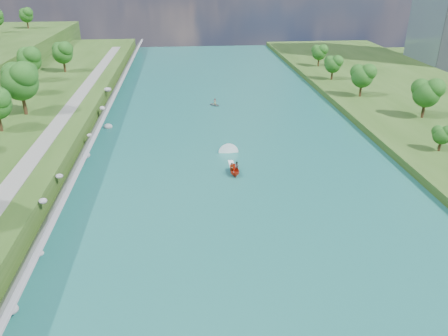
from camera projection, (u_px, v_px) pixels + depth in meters
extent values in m
plane|color=#2D5119|center=(254.00, 225.00, 57.11)|extent=(260.00, 260.00, 0.00)
cube|color=#175A53|center=(236.00, 162.00, 75.15)|extent=(55.00, 240.00, 0.10)
cube|color=slate|center=(81.00, 159.00, 72.19)|extent=(3.54, 236.00, 4.05)
ellipsoid|color=gray|center=(12.00, 309.00, 41.23)|extent=(1.12, 1.22, 0.85)
ellipsoid|color=gray|center=(40.00, 253.00, 49.49)|extent=(0.91, 0.84, 0.55)
ellipsoid|color=gray|center=(43.00, 201.00, 55.49)|extent=(1.07, 1.09, 0.73)
ellipsoid|color=gray|center=(59.00, 176.00, 63.09)|extent=(1.12, 1.02, 0.62)
ellipsoid|color=gray|center=(86.00, 155.00, 74.13)|extent=(1.46, 1.63, 0.88)
ellipsoid|color=gray|center=(90.00, 135.00, 80.78)|extent=(1.07, 0.97, 0.68)
ellipsoid|color=gray|center=(108.00, 127.00, 91.13)|extent=(1.86, 1.84, 1.24)
ellipsoid|color=gray|center=(102.00, 108.00, 95.38)|extent=(1.19, 1.54, 0.93)
ellipsoid|color=gray|center=(108.00, 90.00, 106.21)|extent=(1.81, 1.87, 1.03)
cube|color=gray|center=(38.00, 150.00, 70.88)|extent=(3.00, 200.00, 0.10)
ellipsoid|color=#204F15|center=(20.00, 84.00, 85.61)|extent=(7.50, 7.50, 12.50)
ellipsoid|color=#204F15|center=(27.00, 76.00, 99.79)|extent=(5.22, 5.22, 8.71)
ellipsoid|color=#204F15|center=(29.00, 61.00, 110.85)|extent=(6.31, 6.31, 10.51)
ellipsoid|color=#204F15|center=(63.00, 54.00, 121.39)|extent=(5.94, 5.94, 9.90)
ellipsoid|color=#204F15|center=(442.00, 136.00, 74.84)|extent=(3.29, 3.29, 5.49)
ellipsoid|color=#204F15|center=(426.00, 95.00, 90.57)|extent=(5.93, 5.93, 9.89)
ellipsoid|color=#204F15|center=(362.00, 77.00, 105.71)|extent=(5.65, 5.65, 9.41)
ellipsoid|color=#204F15|center=(333.00, 65.00, 121.95)|extent=(4.81, 4.81, 8.02)
ellipsoid|color=#204F15|center=(319.00, 53.00, 138.43)|extent=(4.83, 4.83, 8.05)
ellipsoid|color=#204F15|center=(26.00, 16.00, 165.34)|extent=(5.38, 5.38, 8.97)
imported|color=red|center=(234.00, 170.00, 70.46)|extent=(1.53, 3.68, 1.40)
imported|color=#66605B|center=(232.00, 168.00, 69.83)|extent=(0.70, 0.50, 1.80)
imported|color=#66605B|center=(237.00, 166.00, 70.76)|extent=(0.91, 0.80, 1.59)
cube|color=white|center=(232.00, 166.00, 73.45)|extent=(0.90, 5.00, 0.06)
imported|color=gray|center=(215.00, 104.00, 105.37)|extent=(3.15, 3.18, 0.54)
imported|color=#66605B|center=(215.00, 102.00, 105.07)|extent=(0.82, 0.69, 1.43)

